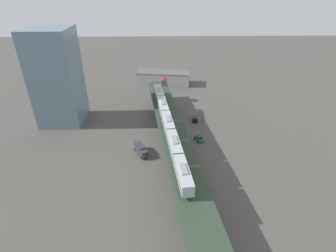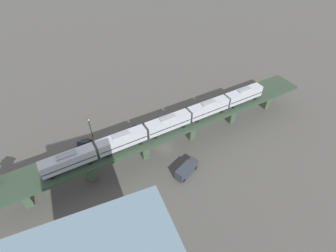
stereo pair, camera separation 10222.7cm
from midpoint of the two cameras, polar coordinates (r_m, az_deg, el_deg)
ground_plane at (r=64.32m, az=-37.42°, el=-28.32°), size 400.00×400.00×0.00m
elevated_viaduct at (r=58.63m, az=-40.32°, el=-25.50°), size 19.16×92.35×8.18m
subway_train at (r=55.22m, az=-42.55°, el=-25.07°), size 10.13×62.30×4.45m
street_car_black at (r=78.75m, az=-51.86°, el=-21.64°), size 2.34×4.58×1.89m
street_car_green at (r=70.80m, az=-41.78°, el=-20.98°), size 3.12×4.75×1.89m
delivery_truck at (r=58.85m, az=-38.10°, el=-36.77°), size 5.29×7.43×3.20m
street_lamp at (r=76.38m, az=-50.97°, el=-18.67°), size 0.44×0.44×6.94m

